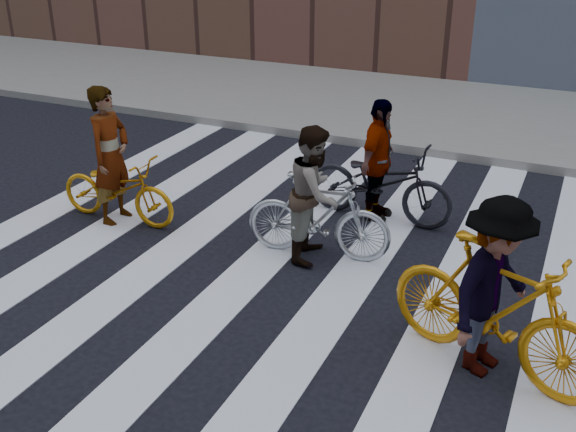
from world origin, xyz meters
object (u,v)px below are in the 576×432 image
Objects in this scene: bike_yellow_left at (117,189)px; rider_right at (493,288)px; rider_mid at (315,193)px; bike_dark_rear at (380,183)px; rider_left at (110,156)px; bike_silver_mid at (318,216)px; bike_yellow_right at (496,310)px; rider_rear at (378,161)px.

rider_right is (4.93, -1.19, 0.39)m from bike_yellow_left.
rider_mid is at bearing -87.45° from bike_yellow_left.
bike_yellow_left is at bearing 118.19° from bike_dark_rear.
rider_mid reaches higher than bike_yellow_left.
rider_left is 1.13× the size of rider_mid.
bike_silver_mid is 0.95× the size of rider_left.
bike_silver_mid is (2.76, 0.17, 0.07)m from bike_yellow_left.
rider_left reaches higher than rider_mid.
bike_dark_rear is at bearing -65.82° from rider_left.
rider_rear reaches higher than bike_yellow_right.
rider_left reaches higher than bike_dark_rear.
bike_yellow_right is 1.15× the size of rider_left.
bike_dark_rear is at bearing -24.01° from rider_mid.
rider_right is at bearing -142.86° from bike_dark_rear.
bike_silver_mid is at bearing 168.31° from bike_dark_rear.
rider_mid is at bearing -87.51° from rider_left.
rider_right is 1.03× the size of rider_rear.
bike_silver_mid is 1.35m from bike_dark_rear.
rider_mid is (2.71, 0.17, 0.35)m from bike_yellow_left.
bike_yellow_left is at bearing 95.83° from rider_right.
rider_mid is at bearing 77.93° from rider_right.
bike_silver_mid is 2.84m from rider_left.
rider_rear is (3.05, 1.48, 0.36)m from bike_yellow_left.
bike_yellow_left is 1.02× the size of rider_right.
bike_silver_mid is 1.06× the size of rider_rear.
rider_left reaches higher than rider_right.
bike_yellow_right is 1.29× the size of rider_mid.
rider_right reaches higher than bike_yellow_right.
rider_rear is at bearing -19.91° from bike_silver_mid.
bike_dark_rear is 1.40m from rider_mid.
bike_yellow_right is at bearing -104.32° from rider_left.
bike_yellow_right is (2.22, -1.36, 0.10)m from bike_silver_mid.
bike_silver_mid is 2.60m from bike_yellow_right.
bike_dark_rear is 3.25m from rider_right.
bike_silver_mid is 1.07× the size of rider_mid.
rider_mid is (2.76, 0.17, -0.10)m from rider_left.
rider_mid is at bearing 168.31° from rider_rear.
bike_yellow_right is at bearing -128.54° from rider_mid.
bike_silver_mid is at bearing 170.38° from rider_rear.
bike_silver_mid is at bearing 77.35° from rider_right.
rider_mid reaches higher than bike_silver_mid.
bike_yellow_right is at bearing -141.42° from rider_rear.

